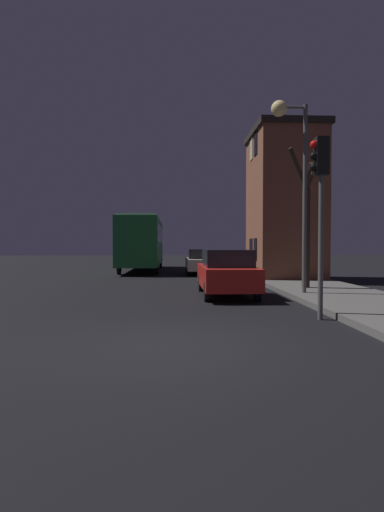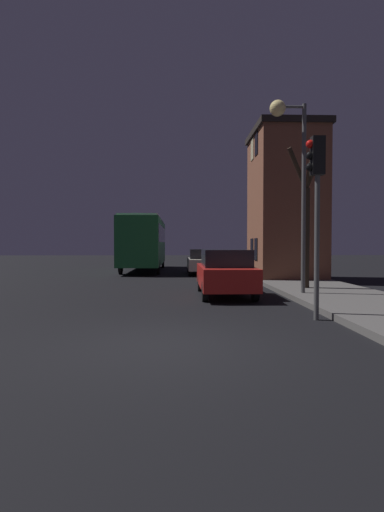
{
  "view_description": "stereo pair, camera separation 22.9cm",
  "coord_description": "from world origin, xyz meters",
  "views": [
    {
      "loc": [
        0.01,
        -7.14,
        1.8
      ],
      "look_at": [
        0.82,
        10.53,
        1.29
      ],
      "focal_mm": 28.0,
      "sensor_mm": 36.0,
      "label": 1
    },
    {
      "loc": [
        0.24,
        -7.15,
        1.8
      ],
      "look_at": [
        0.82,
        10.53,
        1.29
      ],
      "focal_mm": 28.0,
      "sensor_mm": 36.0,
      "label": 2
    }
  ],
  "objects": [
    {
      "name": "car_near_lane",
      "position": [
        1.85,
        6.72,
        0.84
      ],
      "size": [
        1.77,
        4.32,
        1.63
      ],
      "color": "#B21E19",
      "rests_on": "ground"
    },
    {
      "name": "brick_building",
      "position": [
        5.67,
        13.12,
        3.94
      ],
      "size": [
        3.42,
        4.5,
        7.5
      ],
      "color": "brown",
      "rests_on": "sidewalk"
    },
    {
      "name": "car_mid_lane",
      "position": [
        1.67,
        17.1,
        0.79
      ],
      "size": [
        1.79,
        4.57,
        1.53
      ],
      "color": "beige",
      "rests_on": "ground"
    },
    {
      "name": "traffic_light",
      "position": [
        3.48,
        2.21,
        3.12
      ],
      "size": [
        0.43,
        0.24,
        4.35
      ],
      "color": "#4C4C4C",
      "rests_on": "ground"
    },
    {
      "name": "streetlamp",
      "position": [
        3.94,
        6.17,
        5.03
      ],
      "size": [
        1.24,
        0.53,
        6.45
      ],
      "color": "#4C4C4C",
      "rests_on": "sidewalk"
    },
    {
      "name": "bare_tree",
      "position": [
        5.0,
        7.71,
        2.7
      ],
      "size": [
        1.25,
        1.8,
        5.21
      ],
      "color": "#2D2319",
      "rests_on": "sidewalk"
    },
    {
      "name": "ground_plane",
      "position": [
        0.0,
        0.0,
        0.0
      ],
      "size": [
        120.0,
        120.0,
        0.0
      ],
      "primitive_type": "plane",
      "color": "black"
    },
    {
      "name": "bus",
      "position": [
        -2.15,
        20.44,
        2.13
      ],
      "size": [
        2.48,
        10.59,
        3.57
      ],
      "color": "#1E6B33",
      "rests_on": "ground"
    }
  ]
}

